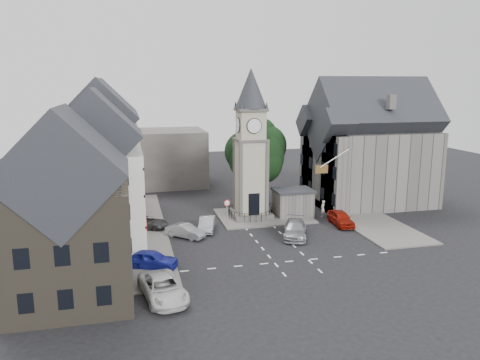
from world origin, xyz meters
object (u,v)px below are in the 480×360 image
object	(u,v)px
clock_tower	(251,145)
car_east_red	(341,218)
car_west_blue	(151,259)
stone_shelter	(293,203)
pedestrian	(323,208)

from	to	relation	value
clock_tower	car_east_red	size ratio (longest dim) A/B	3.65
clock_tower	car_west_blue	world-z (taller)	clock_tower
clock_tower	stone_shelter	size ratio (longest dim) A/B	3.78
car_east_red	pedestrian	bearing A→B (deg)	101.83
car_west_blue	pedestrian	size ratio (longest dim) A/B	2.37
clock_tower	pedestrian	xyz separation A→B (m)	(8.00, -1.45, -7.20)
car_west_blue	car_east_red	xyz separation A→B (m)	(20.00, 7.20, 0.02)
car_west_blue	pedestrian	xyz separation A→B (m)	(19.50, 10.74, 0.18)
clock_tower	car_west_blue	bearing A→B (deg)	-133.33
car_west_blue	car_east_red	world-z (taller)	car_east_red
clock_tower	pedestrian	size ratio (longest dim) A/B	8.86
stone_shelter	pedestrian	world-z (taller)	stone_shelter
car_west_blue	car_east_red	bearing A→B (deg)	-47.12
pedestrian	car_east_red	bearing A→B (deg)	59.07
stone_shelter	clock_tower	bearing A→B (deg)	174.16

